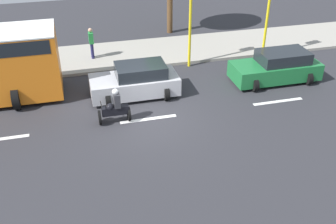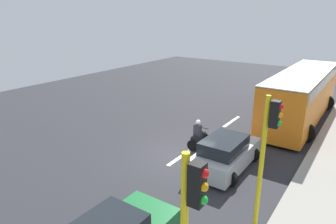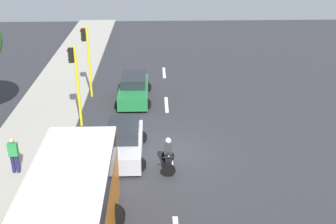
{
  "view_description": "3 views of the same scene",
  "coord_description": "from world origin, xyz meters",
  "px_view_note": "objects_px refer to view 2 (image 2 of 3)",
  "views": [
    {
      "loc": [
        -13.83,
        2.73,
        8.77
      ],
      "look_at": [
        -1.15,
        -0.55,
        0.93
      ],
      "focal_mm": 42.21,
      "sensor_mm": 36.0,
      "label": 1
    },
    {
      "loc": [
        6.98,
        -11.25,
        6.6
      ],
      "look_at": [
        -1.42,
        0.87,
        1.77
      ],
      "focal_mm": 32.14,
      "sensor_mm": 36.0,
      "label": 2
    },
    {
      "loc": [
        0.7,
        17.85,
        10.25
      ],
      "look_at": [
        0.06,
        -1.48,
        1.54
      ],
      "focal_mm": 45.4,
      "sensor_mm": 36.0,
      "label": 3
    }
  ],
  "objects_px": {
    "traffic_light_corner": "(266,149)",
    "city_bus": "(302,92)",
    "car_silver": "(226,154)",
    "motorcycle": "(198,136)"
  },
  "relations": [
    {
      "from": "traffic_light_corner",
      "to": "city_bus",
      "type": "bearing_deg",
      "value": 96.64
    },
    {
      "from": "city_bus",
      "to": "traffic_light_corner",
      "type": "bearing_deg",
      "value": -83.36
    },
    {
      "from": "car_silver",
      "to": "motorcycle",
      "type": "height_order",
      "value": "motorcycle"
    },
    {
      "from": "city_bus",
      "to": "traffic_light_corner",
      "type": "relative_size",
      "value": 2.44
    },
    {
      "from": "motorcycle",
      "to": "traffic_light_corner",
      "type": "bearing_deg",
      "value": -44.38
    },
    {
      "from": "city_bus",
      "to": "traffic_light_corner",
      "type": "height_order",
      "value": "traffic_light_corner"
    },
    {
      "from": "city_bus",
      "to": "car_silver",
      "type": "bearing_deg",
      "value": -97.88
    },
    {
      "from": "car_silver",
      "to": "city_bus",
      "type": "height_order",
      "value": "city_bus"
    },
    {
      "from": "car_silver",
      "to": "city_bus",
      "type": "bearing_deg",
      "value": 82.12
    },
    {
      "from": "traffic_light_corner",
      "to": "motorcycle",
      "type": "bearing_deg",
      "value": 135.62
    }
  ]
}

